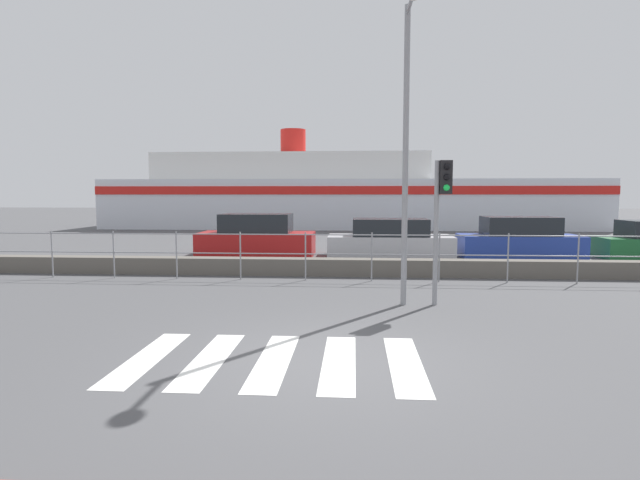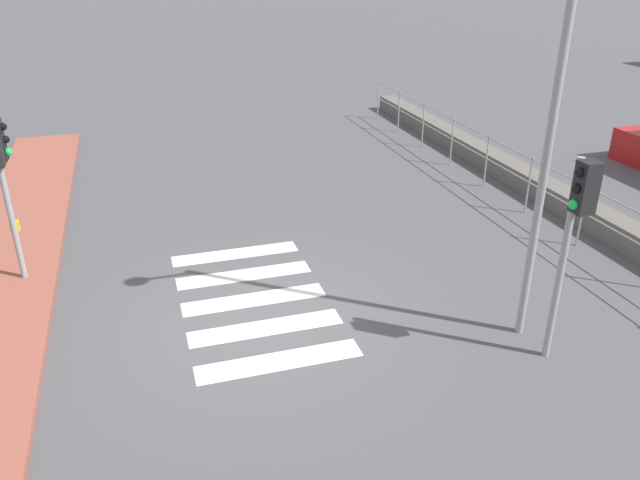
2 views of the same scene
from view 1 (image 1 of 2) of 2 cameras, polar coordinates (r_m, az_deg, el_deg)
name	(u,v)px [view 1 (image 1 of 2)]	position (r m, az deg, el deg)	size (l,w,h in m)	color
ground_plane	(323,362)	(7.04, 0.34, -13.76)	(160.00, 160.00, 0.00)	#4C4C4F
crosswalk	(274,361)	(7.11, -5.29, -13.55)	(4.05, 2.40, 0.01)	silver
seawall	(339,267)	(14.20, 2.23, -3.11)	(25.50, 0.55, 0.48)	#605B54
harbor_fence	(338,249)	(13.26, 2.13, -1.08)	(22.99, 0.04, 1.30)	gray
traffic_light_far	(442,200)	(10.51, 13.75, 4.50)	(0.34, 0.32, 2.98)	gray
streetlamp	(407,120)	(10.26, 9.96, 13.40)	(0.32, 1.33, 6.04)	gray
ferry_boat	(338,196)	(35.92, 2.02, 5.01)	(33.32, 8.06, 6.93)	silver
parked_car_red	(257,237)	(19.10, -7.25, 0.29)	(4.35, 1.87, 1.57)	#B21919
parked_car_silver	(390,240)	(18.79, 7.98, -0.03)	(4.59, 1.89, 1.40)	#BCBCC1
parked_car_blue	(519,240)	(19.69, 21.81, 0.00)	(4.28, 1.74, 1.49)	#233D9E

